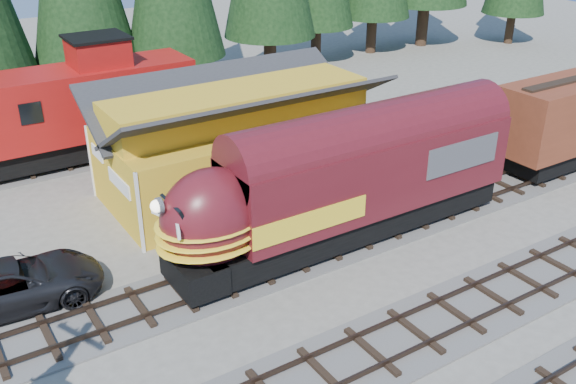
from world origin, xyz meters
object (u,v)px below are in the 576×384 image
pickup_truck_a (14,284)px  locomotive (338,188)px  caboose (84,106)px  depot (239,129)px

pickup_truck_a → locomotive: bearing=-98.6°
caboose → pickup_truck_a: caboose is taller
pickup_truck_a → depot: bearing=-66.4°
caboose → pickup_truck_a: bearing=-118.1°
depot → locomotive: (0.71, -6.50, -0.52)m
depot → pickup_truck_a: depot is taller
depot → caboose: 8.90m
depot → locomotive: bearing=-83.7°
depot → pickup_truck_a: bearing=-160.1°
locomotive → caboose: caboose is taller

